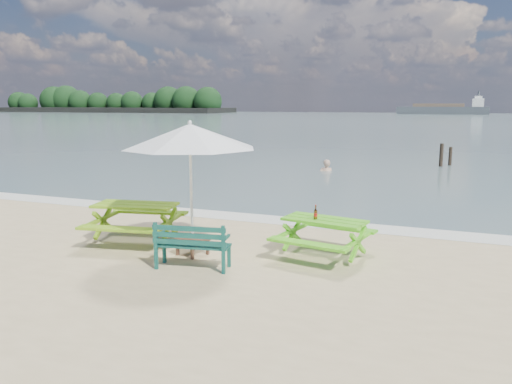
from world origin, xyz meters
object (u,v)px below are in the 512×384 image
at_px(picnic_table_left, 136,223).
at_px(park_bench, 193,254).
at_px(beer_bottle, 316,214).
at_px(patio_umbrella, 190,136).
at_px(side_table, 193,246).
at_px(swimmer, 326,179).
at_px(picnic_table_right, 324,239).

xyz_separation_m(picnic_table_left, park_bench, (1.99, -1.13, -0.14)).
xyz_separation_m(picnic_table_left, beer_bottle, (3.86, 0.35, 0.44)).
relative_size(picnic_table_left, patio_umbrella, 0.67).
relative_size(park_bench, side_table, 2.14).
bearing_deg(patio_umbrella, park_bench, -61.00).
bearing_deg(beer_bottle, side_table, -161.01).
bearing_deg(swimmer, park_bench, -86.43).
height_order(picnic_table_right, swimmer, picnic_table_right).
xyz_separation_m(picnic_table_right, beer_bottle, (-0.17, -0.05, 0.48)).
bearing_deg(beer_bottle, swimmer, 102.41).
relative_size(park_bench, beer_bottle, 5.18).
height_order(picnic_table_left, swimmer, picnic_table_left).
relative_size(picnic_table_right, swimmer, 1.11).
distance_m(picnic_table_right, beer_bottle, 0.51).
bearing_deg(picnic_table_right, side_table, -161.26).
distance_m(side_table, patio_umbrella, 2.15).
bearing_deg(patio_umbrella, picnic_table_left, 165.02).
bearing_deg(patio_umbrella, swimmer, 92.07).
distance_m(picnic_table_right, patio_umbrella, 3.23).
xyz_separation_m(park_bench, side_table, (-0.39, 0.70, -0.08)).
bearing_deg(picnic_table_right, picnic_table_left, -174.38).
relative_size(side_table, patio_umbrella, 0.20).
relative_size(picnic_table_left, swimmer, 1.23).
relative_size(picnic_table_right, park_bench, 1.43).
bearing_deg(swimmer, side_table, -87.93).
height_order(park_bench, beer_bottle, beer_bottle).
relative_size(picnic_table_right, side_table, 3.06).
relative_size(park_bench, swimmer, 0.78).
bearing_deg(park_bench, picnic_table_right, 36.80).
distance_m(side_table, beer_bottle, 2.48).
height_order(side_table, beer_bottle, beer_bottle).
height_order(park_bench, side_table, park_bench).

